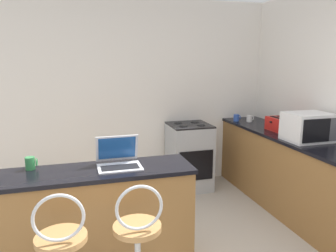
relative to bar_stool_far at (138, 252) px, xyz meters
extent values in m
cube|color=silver|center=(0.35, 2.42, 0.83)|extent=(12.00, 0.06, 2.60)
cube|color=olive|center=(-0.25, 0.53, -0.02)|extent=(1.59, 0.45, 0.88)
cube|color=black|center=(-0.25, 0.53, 0.44)|extent=(1.62, 0.48, 0.03)
cube|color=olive|center=(2.06, 0.82, -0.02)|extent=(0.56, 3.15, 0.88)
cube|color=black|center=(2.06, 0.82, 0.44)|extent=(0.59, 3.18, 0.03)
cylinder|color=#B7844C|center=(-0.51, 0.02, 0.18)|extent=(0.34, 0.34, 0.04)
torus|color=silver|center=(-0.51, -0.08, 0.37)|extent=(0.32, 0.02, 0.32)
cylinder|color=#B7844C|center=(0.00, 0.02, 0.18)|extent=(0.34, 0.34, 0.04)
torus|color=silver|center=(0.00, -0.08, 0.37)|extent=(0.32, 0.02, 0.32)
cube|color=silver|center=(-0.04, 0.53, 0.46)|extent=(0.36, 0.25, 0.01)
cube|color=black|center=(-0.04, 0.51, 0.46)|extent=(0.31, 0.14, 0.00)
cube|color=silver|center=(-0.04, 0.67, 0.59)|extent=(0.36, 0.08, 0.23)
cube|color=#19478C|center=(-0.04, 0.66, 0.59)|extent=(0.32, 0.06, 0.20)
cube|color=white|center=(2.06, 0.87, 0.61)|extent=(0.47, 0.37, 0.31)
cube|color=black|center=(2.01, 0.68, 0.61)|extent=(0.33, 0.01, 0.25)
cube|color=#4C4C51|center=(2.22, 0.68, 0.61)|extent=(0.09, 0.01, 0.25)
cube|color=red|center=(2.07, 1.40, 0.54)|extent=(0.23, 0.30, 0.17)
cube|color=black|center=(2.03, 1.40, 0.62)|extent=(0.05, 0.21, 0.00)
cube|color=black|center=(2.12, 1.40, 0.62)|extent=(0.05, 0.21, 0.00)
cube|color=black|center=(1.95, 1.40, 0.57)|extent=(0.02, 0.02, 0.02)
cube|color=#9EA3A8|center=(1.13, 2.09, -0.02)|extent=(0.55, 0.56, 0.90)
cube|color=black|center=(1.13, 1.81, -0.05)|extent=(0.47, 0.01, 0.40)
cube|color=black|center=(1.13, 2.09, 0.44)|extent=(0.55, 0.56, 0.02)
cylinder|color=black|center=(1.01, 1.98, 0.46)|extent=(0.11, 0.11, 0.01)
cylinder|color=black|center=(1.26, 1.98, 0.46)|extent=(0.11, 0.11, 0.01)
cylinder|color=black|center=(1.01, 2.21, 0.46)|extent=(0.11, 0.11, 0.01)
cylinder|color=black|center=(1.26, 2.21, 0.46)|extent=(0.11, 0.11, 0.01)
cylinder|color=#338447|center=(-0.75, 0.70, 0.50)|extent=(0.08, 0.08, 0.10)
torus|color=#338447|center=(-0.70, 0.70, 0.51)|extent=(0.01, 0.07, 0.07)
cylinder|color=#2D51AD|center=(1.86, 2.12, 0.50)|extent=(0.08, 0.08, 0.10)
torus|color=#2D51AD|center=(1.91, 2.12, 0.51)|extent=(0.01, 0.06, 0.06)
cylinder|color=white|center=(2.01, 2.02, 0.50)|extent=(0.08, 0.08, 0.09)
torus|color=white|center=(2.06, 2.02, 0.50)|extent=(0.01, 0.06, 0.06)
camera|label=1|loc=(-0.38, -2.05, 1.34)|focal=35.00mm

